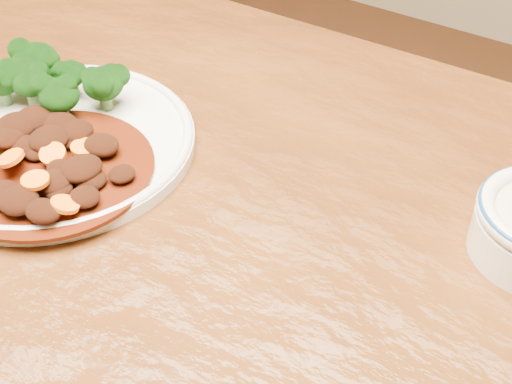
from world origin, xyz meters
The scene contains 4 objects.
dining_table centered at (0.00, 0.00, 0.67)m, with size 1.51×0.92×0.75m.
dinner_plate centered at (-0.16, 0.04, 0.76)m, with size 0.31×0.31×0.02m.
broccoli_florets centered at (-0.22, 0.09, 0.80)m, with size 0.15×0.11×0.05m.
mince_stew centered at (-0.12, 0.00, 0.78)m, with size 0.21×0.21×0.03m.
Camera 1 is at (0.38, -0.37, 1.22)m, focal length 50.00 mm.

